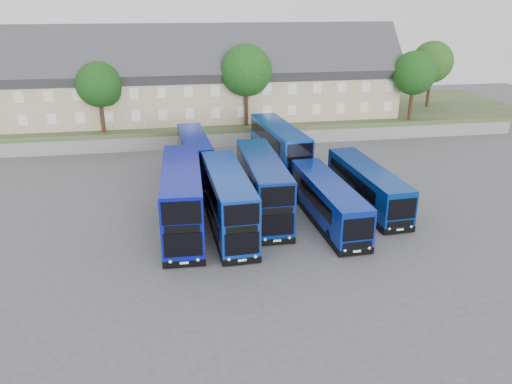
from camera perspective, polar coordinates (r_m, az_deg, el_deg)
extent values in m
plane|color=#4E4E53|center=(35.23, 2.19, -5.43)|extent=(120.00, 120.00, 0.00)
cube|color=slate|center=(57.18, -2.84, 5.96)|extent=(70.00, 0.40, 1.50)
cube|color=#3E4C2A|center=(66.76, -3.95, 8.39)|extent=(80.00, 20.00, 2.00)
cube|color=tan|center=(64.06, -25.79, 9.46)|extent=(6.00, 8.00, 6.00)
cube|color=#37373C|center=(63.62, -26.23, 12.09)|extent=(6.00, 10.40, 10.40)
cube|color=brown|center=(62.88, -25.45, 15.69)|extent=(0.60, 0.90, 1.40)
cube|color=tan|center=(62.71, -20.46, 10.02)|extent=(6.00, 8.00, 6.00)
cube|color=#37373C|center=(62.27, -20.81, 12.72)|extent=(6.00, 10.40, 10.40)
cube|color=brown|center=(61.65, -19.87, 16.37)|extent=(0.60, 0.90, 1.40)
cube|color=tan|center=(61.92, -14.92, 10.50)|extent=(6.00, 8.00, 6.00)
cube|color=#37373C|center=(61.47, -15.19, 13.24)|extent=(6.00, 10.40, 10.40)
cube|color=brown|center=(60.99, -14.08, 16.93)|extent=(0.60, 0.90, 1.40)
cube|color=tan|center=(61.70, -9.27, 10.90)|extent=(6.00, 8.00, 6.00)
cube|color=#37373C|center=(61.25, -9.44, 13.65)|extent=(6.00, 10.40, 10.40)
cube|color=brown|center=(60.92, -8.19, 17.32)|extent=(0.60, 0.90, 1.40)
cube|color=tan|center=(62.07, -3.63, 11.18)|extent=(6.00, 8.00, 6.00)
cube|color=#37373C|center=(61.62, -3.70, 13.93)|extent=(6.00, 10.40, 10.40)
cube|color=brown|center=(61.43, -2.33, 17.53)|extent=(0.60, 0.90, 1.40)
cube|color=tan|center=(63.01, 1.91, 11.37)|extent=(6.00, 8.00, 6.00)
cube|color=#37373C|center=(62.56, 1.94, 14.07)|extent=(6.00, 10.40, 10.40)
cube|color=brown|center=(62.52, 3.40, 17.58)|extent=(0.60, 0.90, 1.40)
cube|color=tan|center=(64.49, 7.24, 11.44)|extent=(6.00, 8.00, 6.00)
cube|color=#37373C|center=(64.06, 7.36, 14.09)|extent=(6.00, 10.40, 10.40)
cube|color=brown|center=(64.16, 8.87, 17.47)|extent=(0.60, 0.90, 1.40)
cube|color=tan|center=(66.48, 12.29, 11.43)|extent=(6.00, 8.00, 6.00)
cube|color=#37373C|center=(66.06, 12.50, 13.99)|extent=(6.00, 10.40, 10.40)
cube|color=brown|center=(66.30, 14.03, 17.23)|extent=(0.60, 0.90, 1.40)
cube|color=#08109A|center=(36.18, -8.41, -0.52)|extent=(3.10, 11.84, 4.35)
cube|color=black|center=(37.06, -8.23, -3.72)|extent=(3.15, 11.88, 0.45)
cube|color=black|center=(31.15, -8.33, -6.01)|extent=(2.37, 0.15, 1.60)
cube|color=black|center=(30.24, -8.54, -2.41)|extent=(2.37, 0.15, 1.50)
cylinder|color=black|center=(33.71, -10.25, -6.12)|extent=(0.34, 1.01, 1.00)
cube|color=#082E99|center=(35.79, -3.23, -0.85)|extent=(2.88, 11.02, 4.02)
cube|color=black|center=(36.62, -3.16, -3.84)|extent=(2.93, 11.06, 0.45)
cube|color=black|center=(31.20, -1.60, -5.96)|extent=(2.19, 0.14, 1.49)
cube|color=black|center=(30.34, -1.64, -2.62)|extent=(2.19, 0.14, 1.39)
cylinder|color=black|center=(33.49, -4.13, -6.01)|extent=(0.34, 1.01, 1.00)
cube|color=navy|center=(38.44, 0.77, 0.88)|extent=(2.65, 11.28, 4.15)
cube|color=black|center=(39.23, 0.75, -2.03)|extent=(2.69, 11.32, 0.45)
cube|color=black|center=(33.64, 2.47, -3.78)|extent=(2.26, 0.08, 1.53)
cube|color=black|center=(32.83, 2.53, -0.54)|extent=(2.26, 0.08, 1.43)
cylinder|color=black|center=(35.89, -0.05, -3.99)|extent=(0.31, 1.00, 1.00)
cube|color=#081B9E|center=(46.98, -7.02, 4.24)|extent=(2.83, 10.18, 3.68)
cube|color=black|center=(47.56, -6.92, 2.06)|extent=(2.87, 10.22, 0.45)
cube|color=black|center=(42.43, -6.20, 1.30)|extent=(1.99, 0.17, 1.37)
cube|color=black|center=(41.85, -6.30, 3.66)|extent=(1.99, 0.17, 1.28)
cylinder|color=black|center=(44.74, -7.77, 1.04)|extent=(0.35, 1.01, 1.00)
cube|color=navy|center=(48.01, 2.65, 5.09)|extent=(3.67, 11.61, 4.22)
cube|color=black|center=(48.66, 2.61, 2.65)|extent=(3.72, 11.66, 0.45)
cube|color=black|center=(43.11, 4.98, 1.94)|extent=(2.29, 0.28, 1.56)
cube|color=black|center=(42.48, 5.07, 4.59)|extent=(2.29, 0.28, 1.45)
cylinder|color=black|center=(45.11, 2.60, 1.39)|extent=(0.39, 1.02, 1.00)
cube|color=navy|center=(37.71, 8.18, -0.85)|extent=(2.87, 11.60, 2.82)
cube|color=black|center=(38.28, 8.07, -2.87)|extent=(2.91, 11.64, 0.45)
cube|color=black|center=(32.74, 11.66, -4.23)|extent=(2.10, 0.15, 1.54)
cylinder|color=black|center=(34.84, 8.45, -5.06)|extent=(0.34, 1.01, 1.00)
cube|color=navy|center=(41.39, 12.58, 0.89)|extent=(2.97, 11.67, 2.83)
cube|color=black|center=(41.91, 12.42, -0.99)|extent=(3.01, 11.71, 0.45)
cube|color=black|center=(36.53, 16.38, -1.91)|extent=(2.11, 0.16, 1.54)
cylinder|color=black|center=(38.44, 13.22, -2.81)|extent=(0.35, 1.01, 1.00)
cylinder|color=#382314|center=(57.47, -17.16, 8.33)|extent=(0.44, 0.44, 3.75)
sphere|color=#143A0F|center=(56.86, -17.53, 11.64)|extent=(4.80, 4.80, 4.80)
sphere|color=#143A0F|center=(57.30, -16.80, 11.02)|extent=(3.30, 3.30, 3.30)
cylinder|color=#382314|center=(58.09, -1.11, 9.77)|extent=(0.44, 0.44, 4.50)
sphere|color=black|center=(57.42, -1.14, 13.74)|extent=(5.76, 5.76, 5.76)
sphere|color=black|center=(58.03, -0.59, 12.92)|extent=(3.96, 3.96, 3.96)
cylinder|color=#382314|center=(63.83, 17.27, 9.65)|extent=(0.44, 0.44, 4.00)
sphere|color=#153C10|center=(63.26, 17.63, 12.84)|extent=(5.12, 5.12, 5.12)
sphere|color=#153C10|center=(64.00, 17.87, 12.17)|extent=(3.52, 3.52, 3.52)
cylinder|color=#382314|center=(72.68, 19.12, 10.86)|extent=(0.44, 0.44, 4.25)
sphere|color=#103C15|center=(72.16, 19.49, 13.84)|extent=(5.44, 5.44, 5.44)
sphere|color=#103C15|center=(72.90, 19.68, 13.20)|extent=(3.74, 3.74, 3.74)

